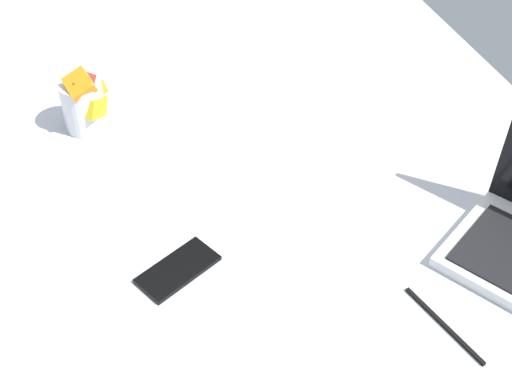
% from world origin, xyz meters
% --- Properties ---
extents(bed_mattress, '(1.80, 1.40, 0.18)m').
position_xyz_m(bed_mattress, '(0.00, 0.00, 0.09)').
color(bed_mattress, '#B7BCC6').
rests_on(bed_mattress, ground).
extents(snack_cup, '(0.10, 0.10, 0.15)m').
position_xyz_m(snack_cup, '(-0.12, -0.27, 0.24)').
color(snack_cup, silver).
rests_on(snack_cup, bed_mattress).
extents(cell_phone, '(0.13, 0.16, 0.01)m').
position_xyz_m(cell_phone, '(0.33, -0.16, 0.18)').
color(cell_phone, black).
rests_on(cell_phone, bed_mattress).
extents(charger_cable, '(0.17, 0.05, 0.01)m').
position_xyz_m(charger_cable, '(0.56, 0.21, 0.18)').
color(charger_cable, black).
rests_on(charger_cable, bed_mattress).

